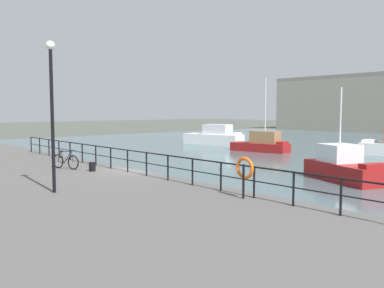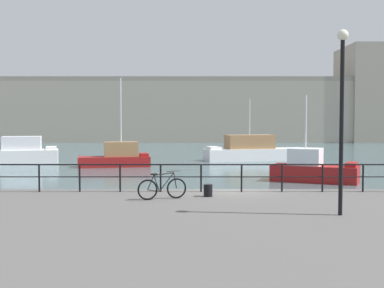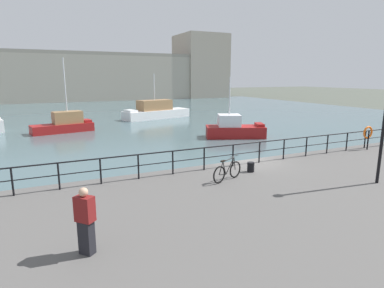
{
  "view_description": "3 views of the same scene",
  "coord_description": "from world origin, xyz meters",
  "px_view_note": "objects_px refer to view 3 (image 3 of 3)",
  "views": [
    {
      "loc": [
        16.85,
        -11.29,
        3.9
      ],
      "look_at": [
        0.19,
        3.53,
        2.05
      ],
      "focal_mm": 38.17,
      "sensor_mm": 36.0,
      "label": 1
    },
    {
      "loc": [
        -1.54,
        -19.78,
        3.76
      ],
      "look_at": [
        -1.57,
        4.84,
        2.52
      ],
      "focal_mm": 46.67,
      "sensor_mm": 36.0,
      "label": 2
    },
    {
      "loc": [
        -9.37,
        -13.52,
        5.2
      ],
      "look_at": [
        -1.6,
        2.99,
        1.38
      ],
      "focal_mm": 30.18,
      "sensor_mm": 36.0,
      "label": 3
    }
  ],
  "objects_px": {
    "harbor_building": "(113,75)",
    "parked_bicycle": "(227,171)",
    "moored_white_yacht": "(65,124)",
    "standing_person": "(85,221)",
    "moored_green_narrowboat": "(156,111)",
    "mooring_bollard": "(251,167)",
    "life_ring_stand": "(368,133)",
    "moored_cabin_cruiser": "(234,129)"
  },
  "relations": [
    {
      "from": "moored_green_narrowboat",
      "to": "life_ring_stand",
      "type": "height_order",
      "value": "moored_green_narrowboat"
    },
    {
      "from": "moored_white_yacht",
      "to": "standing_person",
      "type": "bearing_deg",
      "value": -103.51
    },
    {
      "from": "harbor_building",
      "to": "moored_green_narrowboat",
      "type": "height_order",
      "value": "harbor_building"
    },
    {
      "from": "life_ring_stand",
      "to": "standing_person",
      "type": "xyz_separation_m",
      "value": [
        -16.58,
        -4.92,
        -0.11
      ]
    },
    {
      "from": "life_ring_stand",
      "to": "standing_person",
      "type": "height_order",
      "value": "standing_person"
    },
    {
      "from": "harbor_building",
      "to": "parked_bicycle",
      "type": "height_order",
      "value": "harbor_building"
    },
    {
      "from": "moored_white_yacht",
      "to": "mooring_bollard",
      "type": "bearing_deg",
      "value": -83.69
    },
    {
      "from": "standing_person",
      "to": "moored_cabin_cruiser",
      "type": "bearing_deg",
      "value": 6.35
    },
    {
      "from": "parked_bicycle",
      "to": "standing_person",
      "type": "bearing_deg",
      "value": -170.36
    },
    {
      "from": "mooring_bollard",
      "to": "life_ring_stand",
      "type": "relative_size",
      "value": 0.31
    },
    {
      "from": "moored_cabin_cruiser",
      "to": "harbor_building",
      "type": "bearing_deg",
      "value": 112.72
    },
    {
      "from": "moored_green_narrowboat",
      "to": "life_ring_stand",
      "type": "relative_size",
      "value": 6.49
    },
    {
      "from": "mooring_bollard",
      "to": "standing_person",
      "type": "xyz_separation_m",
      "value": [
        -7.67,
        -4.04,
        0.64
      ]
    },
    {
      "from": "harbor_building",
      "to": "moored_cabin_cruiser",
      "type": "distance_m",
      "value": 53.2
    },
    {
      "from": "moored_cabin_cruiser",
      "to": "mooring_bollard",
      "type": "bearing_deg",
      "value": -95.96
    },
    {
      "from": "harbor_building",
      "to": "mooring_bollard",
      "type": "xyz_separation_m",
      "value": [
        -7.3,
        -64.84,
        -4.31
      ]
    },
    {
      "from": "moored_green_narrowboat",
      "to": "moored_white_yacht",
      "type": "relative_size",
      "value": 1.31
    },
    {
      "from": "life_ring_stand",
      "to": "moored_green_narrowboat",
      "type": "bearing_deg",
      "value": 98.93
    },
    {
      "from": "parked_bicycle",
      "to": "life_ring_stand",
      "type": "distance_m",
      "value": 10.66
    },
    {
      "from": "moored_cabin_cruiser",
      "to": "parked_bicycle",
      "type": "distance_m",
      "value": 15.0
    },
    {
      "from": "moored_cabin_cruiser",
      "to": "mooring_bollard",
      "type": "xyz_separation_m",
      "value": [
        -6.67,
        -11.86,
        0.42
      ]
    },
    {
      "from": "moored_green_narrowboat",
      "to": "mooring_bollard",
      "type": "bearing_deg",
      "value": 65.73
    },
    {
      "from": "parked_bicycle",
      "to": "standing_person",
      "type": "relative_size",
      "value": 1.0
    },
    {
      "from": "moored_white_yacht",
      "to": "harbor_building",
      "type": "bearing_deg",
      "value": 61.82
    },
    {
      "from": "parked_bicycle",
      "to": "harbor_building",
      "type": "bearing_deg",
      "value": 62.45
    },
    {
      "from": "moored_white_yacht",
      "to": "parked_bicycle",
      "type": "relative_size",
      "value": 4.1
    },
    {
      "from": "life_ring_stand",
      "to": "harbor_building",
      "type": "bearing_deg",
      "value": 91.45
    },
    {
      "from": "harbor_building",
      "to": "moored_green_narrowboat",
      "type": "xyz_separation_m",
      "value": [
        -2.52,
        -37.64,
        -4.57
      ]
    },
    {
      "from": "harbor_building",
      "to": "parked_bicycle",
      "type": "distance_m",
      "value": 66.2
    },
    {
      "from": "moored_cabin_cruiser",
      "to": "mooring_bollard",
      "type": "distance_m",
      "value": 13.61
    },
    {
      "from": "moored_green_narrowboat",
      "to": "parked_bicycle",
      "type": "bearing_deg",
      "value": 62.74
    },
    {
      "from": "parked_bicycle",
      "to": "mooring_bollard",
      "type": "distance_m",
      "value": 1.74
    },
    {
      "from": "moored_white_yacht",
      "to": "mooring_bollard",
      "type": "height_order",
      "value": "moored_white_yacht"
    },
    {
      "from": "moored_green_narrowboat",
      "to": "moored_white_yacht",
      "type": "distance_m",
      "value": 12.81
    },
    {
      "from": "moored_white_yacht",
      "to": "life_ring_stand",
      "type": "distance_m",
      "value": 25.38
    },
    {
      "from": "mooring_bollard",
      "to": "standing_person",
      "type": "height_order",
      "value": "standing_person"
    },
    {
      "from": "parked_bicycle",
      "to": "life_ring_stand",
      "type": "xyz_separation_m",
      "value": [
        10.53,
        1.51,
        0.59
      ]
    },
    {
      "from": "harbor_building",
      "to": "mooring_bollard",
      "type": "bearing_deg",
      "value": -96.42
    },
    {
      "from": "harbor_building",
      "to": "parked_bicycle",
      "type": "xyz_separation_m",
      "value": [
        -8.92,
        -65.47,
        -4.14
      ]
    },
    {
      "from": "parked_bicycle",
      "to": "mooring_bollard",
      "type": "height_order",
      "value": "parked_bicycle"
    },
    {
      "from": "moored_cabin_cruiser",
      "to": "moored_white_yacht",
      "type": "height_order",
      "value": "moored_white_yacht"
    },
    {
      "from": "moored_cabin_cruiser",
      "to": "life_ring_stand",
      "type": "relative_size",
      "value": 3.87
    }
  ]
}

